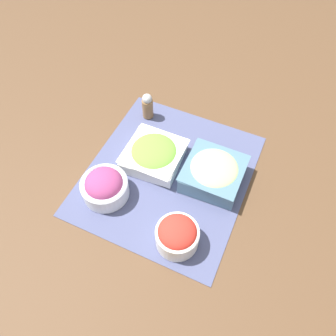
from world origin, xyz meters
TOP-DOWN VIEW (x-y plane):
  - ground_plane at (0.00, 0.00)m, footprint 3.00×3.00m
  - placemat at (0.00, 0.00)m, footprint 0.52×0.46m
  - tomato_bowl at (0.19, 0.11)m, footprint 0.11×0.11m
  - onion_bowl at (0.14, -0.13)m, footprint 0.13×0.13m
  - lettuce_bowl at (-0.03, -0.06)m, footprint 0.18×0.18m
  - cucumber_bowl at (-0.04, 0.13)m, footprint 0.17×0.17m
  - pepper_shaker at (-0.19, -0.16)m, footprint 0.04×0.04m

SIDE VIEW (x-z plane):
  - ground_plane at x=0.00m, z-range 0.00..0.00m
  - placemat at x=0.00m, z-range 0.00..0.00m
  - lettuce_bowl at x=-0.03m, z-range 0.00..0.06m
  - cucumber_bowl at x=-0.04m, z-range 0.01..0.08m
  - onion_bowl at x=0.14m, z-range 0.00..0.09m
  - tomato_bowl at x=0.19m, z-range 0.00..0.09m
  - pepper_shaker at x=-0.19m, z-range 0.00..0.10m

